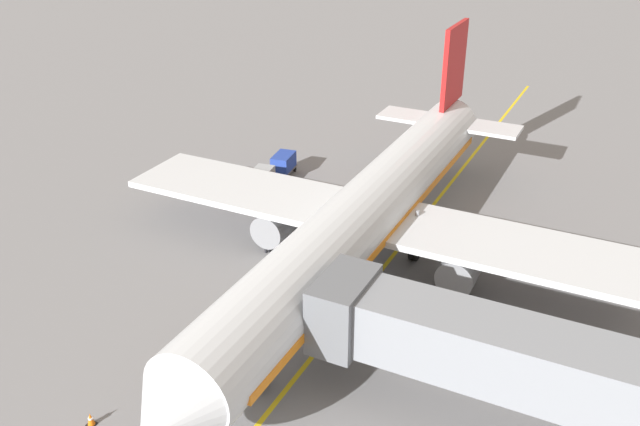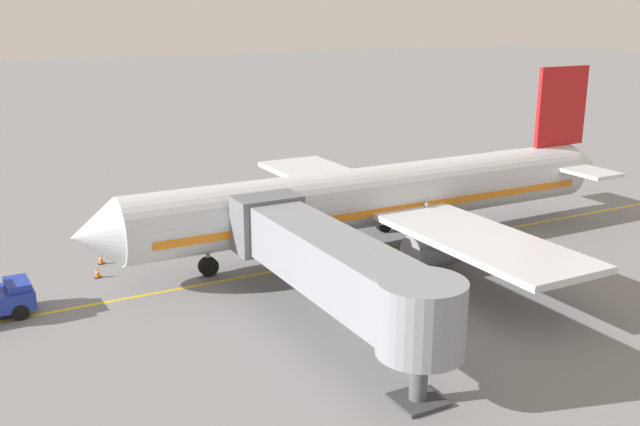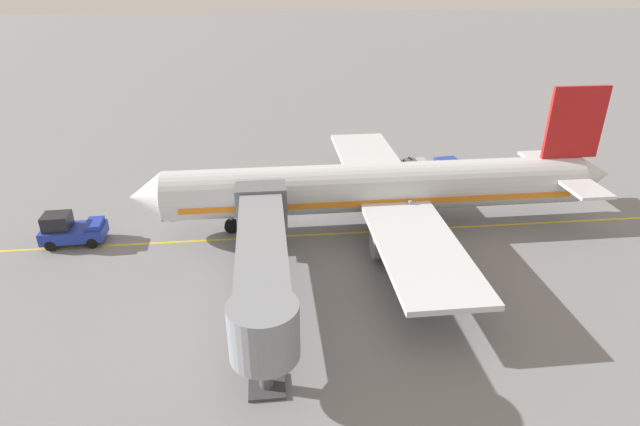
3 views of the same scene
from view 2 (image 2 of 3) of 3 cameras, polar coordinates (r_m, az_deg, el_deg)
The scene contains 11 objects.
ground_plane at distance 44.38m, azimuth 5.06°, elevation -3.06°, with size 400.00×400.00×0.00m, color slate.
gate_lead_in_line at distance 44.37m, azimuth 5.06°, elevation -3.05°, with size 0.24×80.00×0.01m, color gold.
parked_airliner at distance 44.61m, azimuth 4.98°, elevation 1.32°, with size 30.02×37.21×10.63m.
jet_bridge at distance 31.87m, azimuth 1.09°, elevation -4.12°, with size 16.37×3.50×4.98m.
baggage_tug_lead at distance 56.13m, azimuth 3.00°, elevation 1.79°, with size 1.55×2.63×1.62m.
baggage_cart_front at distance 56.46m, azimuth 4.17°, elevation 2.10°, with size 1.61×2.97×1.58m.
baggage_cart_second_in_train at distance 58.13m, azimuth 6.73°, elevation 2.44°, with size 1.61×2.97×1.58m.
ground_crew_wing_walker at distance 49.16m, azimuth 0.07°, elevation 0.06°, with size 0.49×0.64×1.69m.
safety_cone_nose_left at distance 44.63m, azimuth -10.96°, elevation -2.79°, with size 0.36×0.36×0.59m.
safety_cone_nose_right at distance 43.91m, azimuth -17.07°, elevation -3.53°, with size 0.36×0.36×0.59m.
safety_cone_wing_tip at distance 41.76m, azimuth -17.32°, elevation -4.56°, with size 0.36×0.36×0.59m.
Camera 2 is at (-34.94, 23.29, 14.37)m, focal length 40.15 mm.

